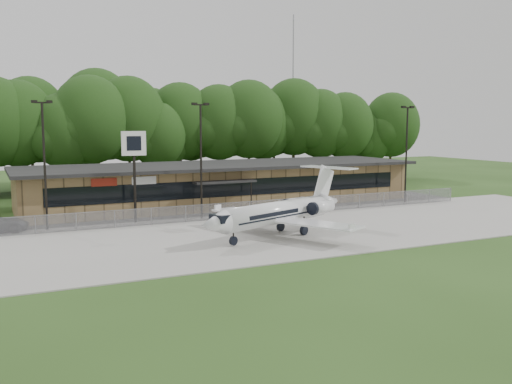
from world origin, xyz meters
TOP-DOWN VIEW (x-y plane):
  - ground at (0.00, 0.00)m, footprint 160.00×160.00m
  - apron at (0.00, 8.00)m, footprint 64.00×18.00m
  - parking_lot at (0.00, 19.50)m, footprint 50.00×9.00m
  - terminal at (-0.00, 23.94)m, footprint 41.00×11.65m
  - fence at (0.00, 15.00)m, footprint 46.00×0.04m
  - treeline at (0.00, 42.00)m, footprint 72.00×12.00m
  - radio_mast at (22.00, 48.00)m, footprint 0.20×0.20m
  - light_pole_left at (-18.00, 16.50)m, footprint 1.55×0.30m
  - light_pole_mid at (-5.00, 16.50)m, footprint 1.55×0.30m
  - light_pole_right at (18.00, 16.50)m, footprint 1.55×0.30m
  - business_jet at (-2.49, 6.33)m, footprint 14.78×13.21m
  - pole_sign at (-10.86, 16.80)m, footprint 2.05×0.34m

SIDE VIEW (x-z plane):
  - ground at x=0.00m, z-range 0.00..0.00m
  - parking_lot at x=0.00m, z-range 0.00..0.06m
  - apron at x=0.00m, z-range 0.00..0.08m
  - fence at x=0.00m, z-range 0.02..1.54m
  - business_jet at x=-2.49m, z-range -0.72..4.34m
  - terminal at x=0.00m, z-range 0.03..4.33m
  - pole_sign at x=-10.86m, z-range 2.07..9.87m
  - light_pole_left at x=-18.00m, z-range 0.86..11.09m
  - light_pole_mid at x=-5.00m, z-range 0.86..11.09m
  - light_pole_right at x=18.00m, z-range 0.86..11.09m
  - treeline at x=0.00m, z-range 0.00..15.00m
  - radio_mast at x=22.00m, z-range 0.00..25.00m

